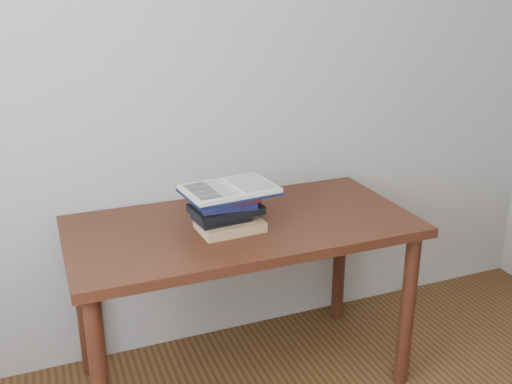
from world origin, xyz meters
name	(u,v)px	position (x,y,z in m)	size (l,w,h in m)	color
desk	(243,245)	(-0.03, 1.38, 0.63)	(1.35, 0.68, 0.72)	#431E10
book_stack	(226,211)	(-0.11, 1.34, 0.80)	(0.27, 0.20, 0.15)	#967F4D
open_book	(230,190)	(-0.10, 1.33, 0.89)	(0.36, 0.27, 0.03)	black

